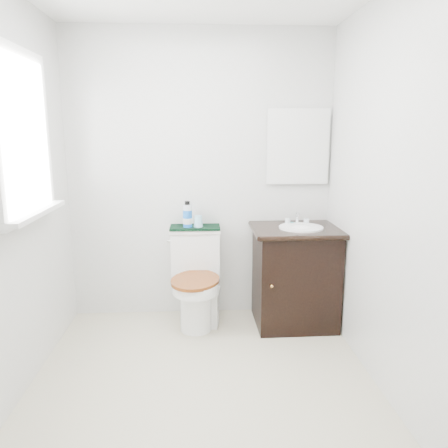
{
  "coord_description": "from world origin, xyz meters",
  "views": [
    {
      "loc": [
        -0.01,
        -2.47,
        1.57
      ],
      "look_at": [
        0.17,
        0.75,
        0.89
      ],
      "focal_mm": 35.0,
      "sensor_mm": 36.0,
      "label": 1
    }
  ],
  "objects": [
    {
      "name": "mouthwash_bottle",
      "position": [
        -0.11,
        1.07,
        0.9
      ],
      "size": [
        0.08,
        0.08,
        0.22
      ],
      "color": "blue",
      "rests_on": "towel"
    },
    {
      "name": "wall_back",
      "position": [
        0.0,
        1.2,
        1.2
      ],
      "size": [
        2.4,
        0.0,
        2.4
      ],
      "primitive_type": "plane",
      "rotation": [
        1.57,
        0.0,
        0.0
      ],
      "color": "silver",
      "rests_on": "ground"
    },
    {
      "name": "window",
      "position": [
        -1.07,
        0.25,
        1.55
      ],
      "size": [
        0.02,
        0.7,
        0.9
      ],
      "primitive_type": "cube",
      "color": "white",
      "rests_on": "wall_left"
    },
    {
      "name": "wall_front",
      "position": [
        0.0,
        -1.2,
        1.2
      ],
      "size": [
        2.4,
        0.0,
        2.4
      ],
      "primitive_type": "plane",
      "rotation": [
        -1.57,
        0.0,
        0.0
      ],
      "color": "silver",
      "rests_on": "ground"
    },
    {
      "name": "mirror",
      "position": [
        0.82,
        1.18,
        1.45
      ],
      "size": [
        0.5,
        0.02,
        0.6
      ],
      "primitive_type": "cube",
      "color": "silver",
      "rests_on": "wall_back"
    },
    {
      "name": "floor",
      "position": [
        0.0,
        0.0,
        0.0
      ],
      "size": [
        2.4,
        2.4,
        0.0
      ],
      "primitive_type": "plane",
      "color": "beige",
      "rests_on": "ground"
    },
    {
      "name": "wall_left",
      "position": [
        -1.1,
        0.0,
        1.2
      ],
      "size": [
        0.0,
        2.4,
        2.4
      ],
      "primitive_type": "plane",
      "rotation": [
        1.57,
        0.0,
        1.57
      ],
      "color": "silver",
      "rests_on": "ground"
    },
    {
      "name": "trash_bin",
      "position": [
        0.03,
        0.89,
        0.16
      ],
      "size": [
        0.25,
        0.21,
        0.32
      ],
      "color": "silver",
      "rests_on": "floor"
    },
    {
      "name": "soap_bar",
      "position": [
        0.75,
        1.04,
        0.83
      ],
      "size": [
        0.07,
        0.04,
        0.02
      ],
      "primitive_type": "ellipsoid",
      "color": "teal",
      "rests_on": "vanity"
    },
    {
      "name": "toilet",
      "position": [
        -0.05,
        0.97,
        0.34
      ],
      "size": [
        0.45,
        0.66,
        0.78
      ],
      "color": "white",
      "rests_on": "floor"
    },
    {
      "name": "towel",
      "position": [
        -0.05,
        1.09,
        0.79
      ],
      "size": [
        0.41,
        0.22,
        0.02
      ],
      "primitive_type": "cube",
      "color": "black",
      "rests_on": "toilet"
    },
    {
      "name": "cup",
      "position": [
        -0.02,
        1.07,
        0.85
      ],
      "size": [
        0.08,
        0.08,
        0.1
      ],
      "primitive_type": "cone",
      "color": "#88C6DF",
      "rests_on": "towel"
    },
    {
      "name": "wall_right",
      "position": [
        1.1,
        0.0,
        1.2
      ],
      "size": [
        0.0,
        2.4,
        2.4
      ],
      "primitive_type": "plane",
      "rotation": [
        1.57,
        0.0,
        -1.57
      ],
      "color": "silver",
      "rests_on": "ground"
    },
    {
      "name": "vanity",
      "position": [
        0.77,
        0.9,
        0.43
      ],
      "size": [
        0.68,
        0.58,
        0.92
      ],
      "color": "black",
      "rests_on": "floor"
    }
  ]
}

